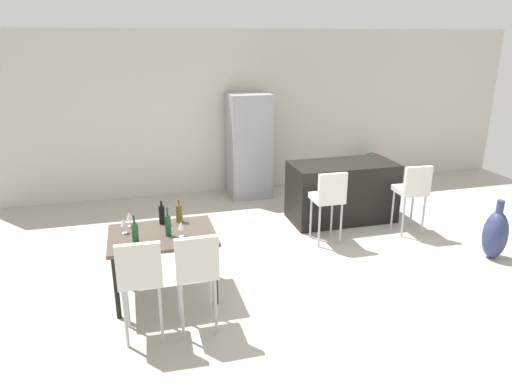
{
  "coord_description": "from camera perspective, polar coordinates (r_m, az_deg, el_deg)",
  "views": [
    {
      "loc": [
        -2.4,
        -5.19,
        2.77
      ],
      "look_at": [
        -0.92,
        0.3,
        0.85
      ],
      "focal_mm": 32.42,
      "sensor_mm": 36.0,
      "label": 1
    }
  ],
  "objects": [
    {
      "name": "wine_glass_middle",
      "position": [
        5.19,
        -16.01,
        -3.64
      ],
      "size": [
        0.07,
        0.07,
        0.17
      ],
      "color": "silver",
      "rests_on": "dining_table"
    },
    {
      "name": "bar_chair_middle",
      "position": [
        7.0,
        18.78,
        0.44
      ],
      "size": [
        0.42,
        0.42,
        1.05
      ],
      "color": "silver",
      "rests_on": "ground_plane"
    },
    {
      "name": "dining_chair_near",
      "position": [
        4.44,
        -14.09,
        -9.77
      ],
      "size": [
        0.42,
        0.42,
        1.05
      ],
      "color": "silver",
      "rests_on": "ground_plane"
    },
    {
      "name": "wine_bottle_far",
      "position": [
        5.37,
        -9.46,
        -2.56
      ],
      "size": [
        0.08,
        0.08,
        0.27
      ],
      "color": "brown",
      "rests_on": "dining_table"
    },
    {
      "name": "bar_chair_left",
      "position": [
        6.39,
        8.97,
        -0.5
      ],
      "size": [
        0.4,
        0.4,
        1.05
      ],
      "color": "silver",
      "rests_on": "ground_plane"
    },
    {
      "name": "wine_glass_near",
      "position": [
        5.36,
        -15.36,
        -2.85
      ],
      "size": [
        0.07,
        0.07,
        0.17
      ],
      "color": "silver",
      "rests_on": "dining_table"
    },
    {
      "name": "dining_chair_far",
      "position": [
        4.46,
        -7.41,
        -9.16
      ],
      "size": [
        0.4,
        0.4,
        1.05
      ],
      "color": "silver",
      "rests_on": "ground_plane"
    },
    {
      "name": "potted_plant",
      "position": [
        9.3,
        14.05,
        3.17
      ],
      "size": [
        0.44,
        0.44,
        0.63
      ],
      "color": "beige",
      "rests_on": "ground_plane"
    },
    {
      "name": "dining_table",
      "position": [
        5.16,
        -11.45,
        -5.85
      ],
      "size": [
        1.14,
        0.83,
        0.74
      ],
      "color": "#4C4238",
      "rests_on": "ground_plane"
    },
    {
      "name": "ground_plane",
      "position": [
        6.35,
        8.84,
        -7.43
      ],
      "size": [
        10.0,
        10.0,
        0.0
      ],
      "primitive_type": "plane",
      "color": "#ADA89E"
    },
    {
      "name": "wine_bottle_left",
      "position": [
        5.35,
        -11.54,
        -2.76
      ],
      "size": [
        0.07,
        0.07,
        0.27
      ],
      "color": "black",
      "rests_on": "dining_table"
    },
    {
      "name": "kitchen_island",
      "position": [
        7.36,
        10.53,
        0.05
      ],
      "size": [
        1.62,
        0.79,
        0.92
      ],
      "primitive_type": "cube",
      "color": "black",
      "rests_on": "ground_plane"
    },
    {
      "name": "refrigerator",
      "position": [
        8.27,
        -0.89,
        5.74
      ],
      "size": [
        0.72,
        0.68,
        1.84
      ],
      "primitive_type": "cube",
      "color": "#939699",
      "rests_on": "ground_plane"
    },
    {
      "name": "wine_bottle_right",
      "position": [
        5.01,
        -10.8,
        -4.04
      ],
      "size": [
        0.06,
        0.06,
        0.33
      ],
      "color": "#194723",
      "rests_on": "dining_table"
    },
    {
      "name": "floor_vase",
      "position": [
        6.77,
        27.42,
        -4.66
      ],
      "size": [
        0.31,
        0.31,
        0.8
      ],
      "color": "navy",
      "rests_on": "ground_plane"
    },
    {
      "name": "wine_bottle_inner",
      "position": [
        4.93,
        -14.7,
        -4.87
      ],
      "size": [
        0.07,
        0.07,
        0.3
      ],
      "color": "#194723",
      "rests_on": "dining_table"
    },
    {
      "name": "wine_glass_end",
      "position": [
        4.97,
        -9.23,
        -4.13
      ],
      "size": [
        0.07,
        0.07,
        0.17
      ],
      "color": "silver",
      "rests_on": "dining_table"
    },
    {
      "name": "back_wall",
      "position": [
        8.7,
        1.11,
        9.93
      ],
      "size": [
        10.0,
        0.12,
        2.9
      ],
      "primitive_type": "cube",
      "color": "beige",
      "rests_on": "ground_plane"
    }
  ]
}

